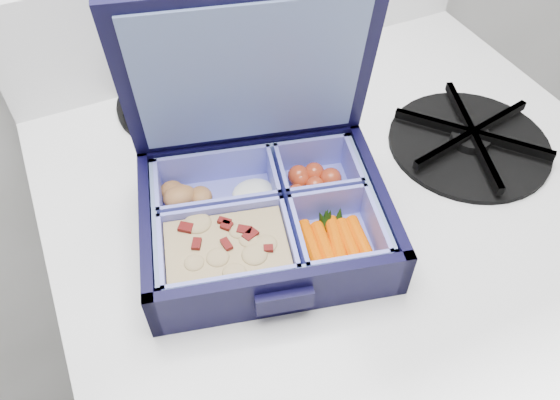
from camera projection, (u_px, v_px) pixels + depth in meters
name	position (u px, v px, depth m)	size (l,w,h in m)	color
stove	(321.00, 369.00, 0.97)	(0.64, 0.64, 0.97)	white
bento_box	(265.00, 219.00, 0.54)	(0.24, 0.18, 0.06)	black
burner_grate	(471.00, 137.00, 0.64)	(0.19, 0.19, 0.03)	black
burner_grate_rear	(186.00, 96.00, 0.69)	(0.18, 0.18, 0.02)	black
fork	(300.00, 112.00, 0.68)	(0.02, 0.18, 0.01)	silver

